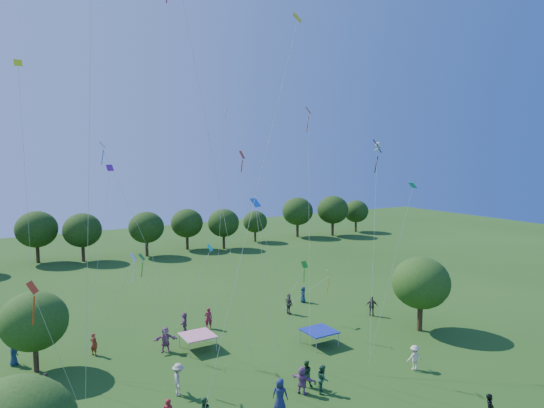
{
  "coord_description": "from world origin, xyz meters",
  "views": [
    {
      "loc": [
        -14.47,
        -10.09,
        13.98
      ],
      "look_at": [
        0.0,
        14.0,
        11.0
      ],
      "focal_mm": 32.0,
      "sensor_mm": 36.0,
      "label": 1
    }
  ],
  "objects_px": {
    "red_high_kite": "(187,25)",
    "tent_red_stripe": "(198,335)",
    "near_tree_east": "(421,283)",
    "tent_blue": "(319,331)",
    "near_tree_north": "(34,321)",
    "pirate_kite": "(377,151)"
  },
  "relations": [
    {
      "from": "tent_blue",
      "to": "pirate_kite",
      "type": "bearing_deg",
      "value": -42.44
    },
    {
      "from": "near_tree_north",
      "to": "red_high_kite",
      "type": "distance_m",
      "value": 20.68
    },
    {
      "from": "red_high_kite",
      "to": "near_tree_north",
      "type": "bearing_deg",
      "value": 127.21
    },
    {
      "from": "near_tree_north",
      "to": "pirate_kite",
      "type": "xyz_separation_m",
      "value": [
        21.01,
        -8.44,
        10.74
      ]
    },
    {
      "from": "tent_red_stripe",
      "to": "pirate_kite",
      "type": "relative_size",
      "value": 0.16
    },
    {
      "from": "near_tree_north",
      "to": "red_high_kite",
      "type": "bearing_deg",
      "value": -52.79
    },
    {
      "from": "near_tree_north",
      "to": "near_tree_east",
      "type": "xyz_separation_m",
      "value": [
        26.66,
        -7.63,
        0.5
      ]
    },
    {
      "from": "near_tree_east",
      "to": "tent_blue",
      "type": "bearing_deg",
      "value": 168.08
    },
    {
      "from": "tent_red_stripe",
      "to": "red_high_kite",
      "type": "relative_size",
      "value": 0.09
    },
    {
      "from": "tent_red_stripe",
      "to": "red_high_kite",
      "type": "distance_m",
      "value": 20.96
    },
    {
      "from": "near_tree_east",
      "to": "tent_red_stripe",
      "type": "distance_m",
      "value": 17.58
    },
    {
      "from": "tent_red_stripe",
      "to": "near_tree_north",
      "type": "bearing_deg",
      "value": 168.68
    },
    {
      "from": "near_tree_east",
      "to": "tent_red_stripe",
      "type": "height_order",
      "value": "near_tree_east"
    },
    {
      "from": "tent_blue",
      "to": "red_high_kite",
      "type": "distance_m",
      "value": 22.64
    },
    {
      "from": "pirate_kite",
      "to": "red_high_kite",
      "type": "relative_size",
      "value": 0.57
    },
    {
      "from": "near_tree_north",
      "to": "tent_red_stripe",
      "type": "relative_size",
      "value": 2.38
    },
    {
      "from": "red_high_kite",
      "to": "tent_red_stripe",
      "type": "bearing_deg",
      "value": 66.04
    },
    {
      "from": "tent_red_stripe",
      "to": "tent_blue",
      "type": "xyz_separation_m",
      "value": [
        7.93,
        -3.79,
        0.0
      ]
    },
    {
      "from": "tent_red_stripe",
      "to": "tent_blue",
      "type": "distance_m",
      "value": 8.79
    },
    {
      "from": "tent_blue",
      "to": "pirate_kite",
      "type": "relative_size",
      "value": 0.16
    },
    {
      "from": "tent_blue",
      "to": "red_high_kite",
      "type": "bearing_deg",
      "value": -162.9
    },
    {
      "from": "near_tree_east",
      "to": "pirate_kite",
      "type": "relative_size",
      "value": 0.43
    }
  ]
}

